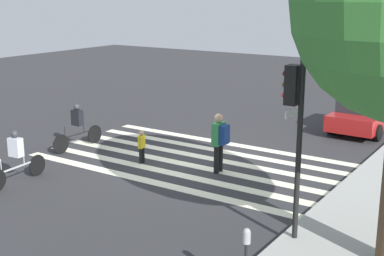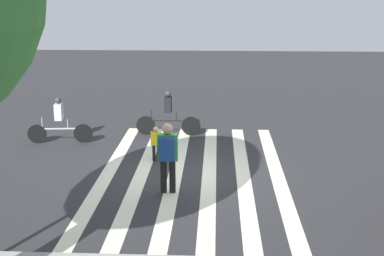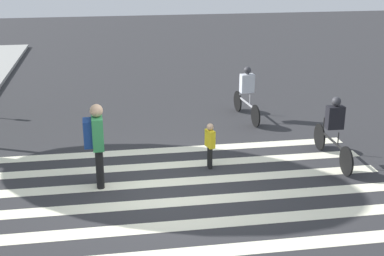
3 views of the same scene
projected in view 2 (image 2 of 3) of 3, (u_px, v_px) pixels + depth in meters
name	position (u px, v px, depth m)	size (l,w,h in m)	color
ground_plane	(192.00, 175.00, 15.30)	(60.00, 60.00, 0.00)	#2D2D30
crosswalk_stripes	(192.00, 174.00, 15.30)	(5.26, 10.00, 0.01)	#F2EDCC
pedestrian_adult_blue_shirt	(168.00, 153.00, 13.67)	(0.52, 0.44, 1.86)	black
pedestrian_adult_tall_backpack	(156.00, 142.00, 16.32)	(0.33, 0.21, 1.10)	black
cyclist_mid_street	(59.00, 118.00, 18.17)	(2.21, 0.42, 1.60)	black
cyclist_near_curb	(168.00, 112.00, 19.14)	(2.33, 0.40, 1.63)	black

